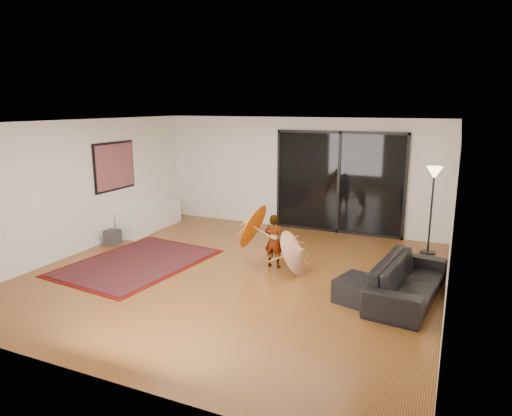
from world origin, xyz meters
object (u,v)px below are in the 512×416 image
Objects in this scene: sofa at (408,280)px; child at (274,241)px; media_console at (151,218)px; ottoman at (360,290)px.

child is (-2.45, 0.51, 0.20)m from sofa.
media_console reaches higher than ottoman.
sofa is (6.20, -1.79, 0.03)m from media_console.
sofa reaches higher than media_console.
media_console is at bearing 81.20° from sofa.
media_console is 6.45m from sofa.
media_console is at bearing -18.21° from child.
media_console is 0.95× the size of sofa.
sofa is 3.28× the size of ottoman.
sofa is at bearing 168.86° from child.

